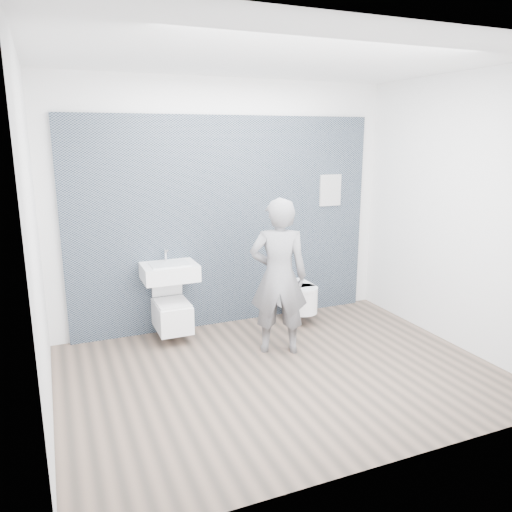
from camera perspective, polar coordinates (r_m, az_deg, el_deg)
name	(u,v)px	position (r m, az deg, el deg)	size (l,w,h in m)	color
ground	(280,372)	(4.84, 2.81, -13.16)	(4.00, 4.00, 0.00)	brown
room_shell	(283,188)	(4.35, 3.08, 7.78)	(4.00, 4.00, 4.00)	silver
tile_wall	(228,321)	(6.09, -3.19, -7.39)	(3.60, 0.06, 2.40)	black
washbasin	(169,271)	(5.43, -9.86, -1.75)	(0.58, 0.44, 0.44)	white
toilet_square	(172,314)	(5.54, -9.58, -6.50)	(0.35, 0.51, 0.69)	white
toilet_rounded	(299,297)	(6.01, 4.92, -4.70)	(0.34, 0.58, 0.31)	white
info_placard	(326,308)	(6.59, 8.02, -5.86)	(0.29, 0.03, 0.38)	white
visitor	(279,277)	(5.02, 2.60, -2.37)	(0.58, 0.38, 1.60)	slate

